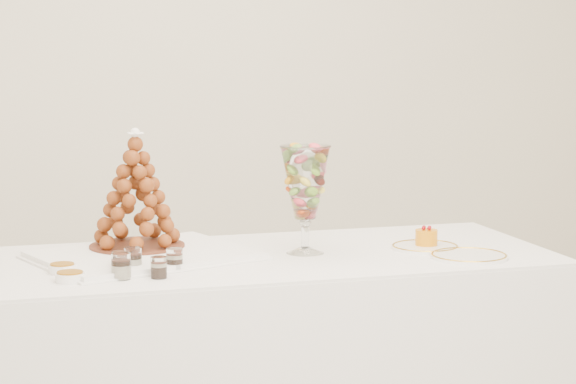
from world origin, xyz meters
name	(u,v)px	position (x,y,z in m)	size (l,w,h in m)	color
buffet_table	(246,371)	(-0.07, 0.16, 0.37)	(1.97, 0.79, 0.75)	white
lace_tray	(144,255)	(-0.39, 0.22, 0.76)	(0.63, 0.47, 0.02)	white
macaron_vase	(305,184)	(0.13, 0.16, 0.97)	(0.16, 0.16, 0.35)	white
cake_plate	(425,247)	(0.53, 0.12, 0.75)	(0.22, 0.22, 0.01)	white
spare_plate	(469,256)	(0.60, -0.06, 0.75)	(0.25, 0.25, 0.01)	white
verrine_a	(120,262)	(-0.49, 0.03, 0.78)	(0.05, 0.05, 0.06)	white
verrine_b	(133,260)	(-0.45, 0.04, 0.78)	(0.05, 0.05, 0.07)	white
verrine_c	(174,259)	(-0.33, 0.02, 0.78)	(0.05, 0.05, 0.07)	white
verrine_d	(121,266)	(-0.50, -0.06, 0.79)	(0.06, 0.06, 0.08)	white
verrine_e	(159,267)	(-0.39, -0.08, 0.78)	(0.05, 0.05, 0.06)	white
ramekin_back	(62,269)	(-0.65, 0.08, 0.76)	(0.08, 0.08, 0.02)	white
ramekin_front	(70,277)	(-0.64, -0.05, 0.76)	(0.08, 0.08, 0.03)	white
croquembouche	(136,189)	(-0.39, 0.32, 0.96)	(0.32, 0.32, 0.38)	#612C19
mousse_cake	(426,237)	(0.54, 0.13, 0.79)	(0.07, 0.07, 0.06)	orange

